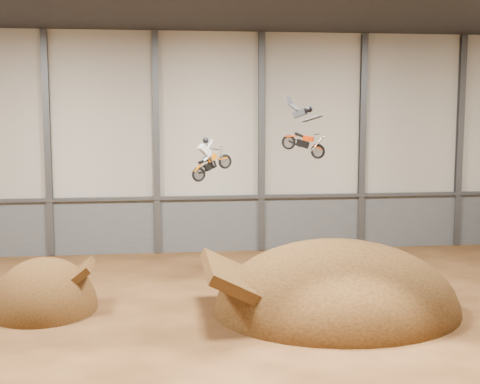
{
  "coord_description": "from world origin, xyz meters",
  "views": [
    {
      "loc": [
        -3.24,
        -27.49,
        9.23
      ],
      "look_at": [
        0.63,
        4.0,
        5.23
      ],
      "focal_mm": 50.0,
      "sensor_mm": 36.0,
      "label": 1
    }
  ],
  "objects_px": {
    "fmx_rider_b": "(301,127)",
    "landing_ramp": "(336,311)",
    "takeoff_ramp": "(44,310)",
    "fmx_rider_a": "(214,154)"
  },
  "relations": [
    {
      "from": "fmx_rider_a",
      "to": "fmx_rider_b",
      "type": "xyz_separation_m",
      "value": [
        3.64,
        -3.75,
        1.43
      ]
    },
    {
      "from": "takeoff_ramp",
      "to": "fmx_rider_b",
      "type": "height_order",
      "value": "fmx_rider_b"
    },
    {
      "from": "takeoff_ramp",
      "to": "landing_ramp",
      "type": "distance_m",
      "value": 13.43
    },
    {
      "from": "landing_ramp",
      "to": "fmx_rider_a",
      "type": "height_order",
      "value": "fmx_rider_a"
    },
    {
      "from": "takeoff_ramp",
      "to": "fmx_rider_b",
      "type": "relative_size",
      "value": 1.99
    },
    {
      "from": "fmx_rider_a",
      "to": "fmx_rider_b",
      "type": "bearing_deg",
      "value": -68.49
    },
    {
      "from": "takeoff_ramp",
      "to": "fmx_rider_a",
      "type": "bearing_deg",
      "value": 18.5
    },
    {
      "from": "fmx_rider_b",
      "to": "landing_ramp",
      "type": "bearing_deg",
      "value": 7.01
    },
    {
      "from": "landing_ramp",
      "to": "takeoff_ramp",
      "type": "bearing_deg",
      "value": 172.5
    },
    {
      "from": "fmx_rider_a",
      "to": "landing_ramp",
      "type": "bearing_deg",
      "value": -63.3
    }
  ]
}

